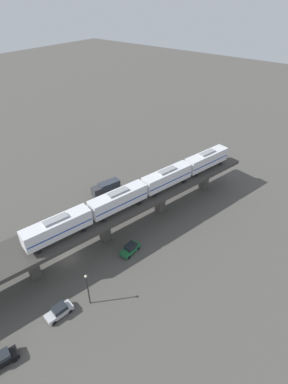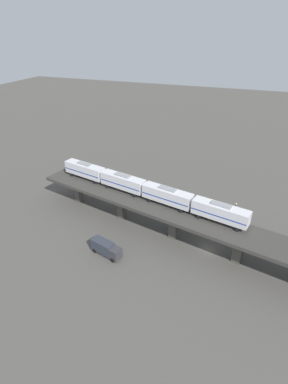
{
  "view_description": "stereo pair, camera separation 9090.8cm",
  "coord_description": "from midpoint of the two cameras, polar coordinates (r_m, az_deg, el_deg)",
  "views": [
    {
      "loc": [
        -36.07,
        22.3,
        43.43
      ],
      "look_at": [
        -5.23,
        -16.92,
        8.55
      ],
      "focal_mm": 28.0,
      "sensor_mm": 36.0,
      "label": 1
    },
    {
      "loc": [
        53.17,
        5.01,
        43.4
      ],
      "look_at": [
        -5.23,
        -16.92,
        8.55
      ],
      "focal_mm": 28.0,
      "sensor_mm": 36.0,
      "label": 2
    }
  ],
  "objects": [
    {
      "name": "street_car_silver",
      "position": [
        45.96,
        1.95,
        -38.39
      ],
      "size": [
        2.44,
        4.61,
        1.89
      ],
      "color": "#B7BABF",
      "rests_on": "ground"
    },
    {
      "name": "subway_train",
      "position": [
        47.63,
        -32.63,
        -22.2
      ],
      "size": [
        13.63,
        49.21,
        4.45
      ],
      "color": "silver",
      "rests_on": "elevated_viaduct"
    },
    {
      "name": "street_lamp",
      "position": [
        44.7,
        -3.26,
        -32.46
      ],
      "size": [
        0.44,
        0.44,
        6.94
      ],
      "color": "black",
      "rests_on": "ground"
    },
    {
      "name": "delivery_truck",
      "position": [
        53.68,
        -46.69,
        -35.13
      ],
      "size": [
        4.1,
        7.54,
        3.2
      ],
      "color": "#333338",
      "rests_on": "ground"
    },
    {
      "name": "ground_plane",
      "position": [
        46.31,
        -16.82,
        -43.13
      ],
      "size": [
        400.0,
        400.0,
        0.0
      ],
      "primitive_type": "plane",
      "color": "#4C4944"
    },
    {
      "name": "street_car_green",
      "position": [
        50.87,
        -19.88,
        -30.15
      ],
      "size": [
        1.98,
        4.42,
        1.89
      ],
      "color": "#1E6638",
      "rests_on": "ground"
    },
    {
      "name": "elevated_viaduct",
      "position": [
        40.73,
        -18.6,
        -40.24
      ],
      "size": [
        28.33,
        91.61,
        7.05
      ],
      "color": "#393733",
      "rests_on": "ground"
    }
  ]
}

